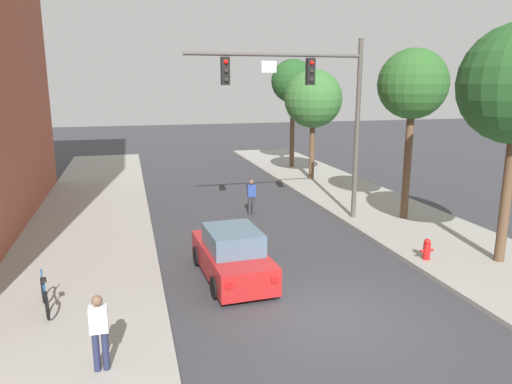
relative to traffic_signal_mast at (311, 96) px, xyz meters
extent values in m
plane|color=#38383D|center=(-2.51, -7.99, -5.38)|extent=(120.00, 120.00, 0.00)
cube|color=#99968E|center=(-9.01, -7.99, -5.30)|extent=(5.00, 60.00, 0.15)
cylinder|color=#514C47|center=(2.09, 0.01, -1.48)|extent=(0.20, 0.20, 7.50)
cylinder|color=#514C47|center=(-1.51, 0.01, 1.57)|extent=(7.20, 0.14, 0.14)
cube|color=black|center=(-0.07, 0.01, 0.95)|extent=(0.32, 0.28, 1.05)
sphere|color=red|center=(-0.07, -0.14, 1.28)|extent=(0.18, 0.18, 0.18)
sphere|color=#2D2823|center=(-0.07, -0.14, 0.95)|extent=(0.18, 0.18, 0.18)
sphere|color=#2D2823|center=(-0.07, -0.14, 0.62)|extent=(0.18, 0.18, 0.18)
cube|color=black|center=(-3.52, 0.01, 0.95)|extent=(0.32, 0.28, 1.05)
sphere|color=red|center=(-3.52, -0.14, 1.28)|extent=(0.18, 0.18, 0.18)
sphere|color=#2D2823|center=(-3.52, -0.14, 0.95)|extent=(0.18, 0.18, 0.18)
sphere|color=#2D2823|center=(-3.52, -0.14, 0.62)|extent=(0.18, 0.18, 0.18)
cube|color=white|center=(-1.80, -0.01, 1.12)|extent=(0.60, 0.03, 0.44)
cube|color=#B21E1E|center=(-4.37, -4.81, -4.82)|extent=(1.92, 4.28, 0.80)
cube|color=slate|center=(-4.36, -4.96, -4.10)|extent=(1.60, 2.08, 0.64)
cylinder|color=black|center=(-5.25, -3.55, -5.06)|extent=(0.25, 0.65, 0.64)
cylinder|color=black|center=(-3.63, -3.46, -5.06)|extent=(0.25, 0.65, 0.64)
cylinder|color=black|center=(-5.11, -6.15, -5.06)|extent=(0.25, 0.65, 0.64)
cylinder|color=black|center=(-3.50, -6.06, -5.06)|extent=(0.25, 0.65, 0.64)
cube|color=red|center=(-4.90, -6.96, -4.70)|extent=(0.20, 0.05, 0.14)
cube|color=red|center=(-3.62, -6.89, -4.70)|extent=(0.20, 0.05, 0.14)
cylinder|color=#232847|center=(-8.11, -9.17, -4.80)|extent=(0.14, 0.14, 0.85)
cylinder|color=#232847|center=(-7.93, -9.17, -4.80)|extent=(0.14, 0.14, 0.85)
cube|color=silver|center=(-8.02, -9.17, -4.10)|extent=(0.36, 0.22, 0.56)
sphere|color=brown|center=(-8.02, -9.17, -3.70)|extent=(0.22, 0.22, 0.22)
cylinder|color=#333338|center=(-2.09, 1.99, -4.95)|extent=(0.14, 0.14, 0.85)
cylinder|color=#333338|center=(-1.91, 1.99, -4.95)|extent=(0.14, 0.14, 0.85)
cube|color=#2D4799|center=(-2.00, 1.99, -4.25)|extent=(0.36, 0.22, 0.56)
sphere|color=brown|center=(-2.00, 1.99, -3.85)|extent=(0.22, 0.22, 0.22)
torus|color=black|center=(-9.66, -5.54, -4.87)|extent=(0.23, 0.71, 0.72)
torus|color=black|center=(-9.42, -6.56, -4.87)|extent=(0.23, 0.71, 0.72)
cylinder|color=#194C8C|center=(-9.54, -6.05, -4.65)|extent=(0.27, 0.93, 0.05)
cylinder|color=#194C8C|center=(-9.48, -6.30, -4.47)|extent=(0.04, 0.04, 0.35)
cylinder|color=#194C8C|center=(-9.64, -5.64, -4.45)|extent=(0.04, 0.04, 0.40)
cube|color=black|center=(-9.48, -6.30, -4.29)|extent=(0.17, 0.26, 0.06)
cylinder|color=red|center=(2.12, -5.36, -4.95)|extent=(0.24, 0.24, 0.55)
sphere|color=red|center=(2.12, -5.36, -4.62)|extent=(0.22, 0.22, 0.22)
cylinder|color=red|center=(1.94, -5.36, -4.92)|extent=(0.12, 0.09, 0.09)
cylinder|color=red|center=(2.30, -5.36, -4.92)|extent=(0.12, 0.09, 0.09)
cylinder|color=brown|center=(4.37, -6.08, -3.07)|extent=(0.32, 0.32, 4.32)
cylinder|color=brown|center=(4.18, -0.65, -2.92)|extent=(0.32, 0.32, 4.62)
sphere|color=#2D6028|center=(4.18, -0.65, 0.47)|extent=(2.88, 2.88, 2.88)
cylinder|color=brown|center=(3.48, 8.55, -3.46)|extent=(0.32, 0.32, 3.54)
sphere|color=#387033|center=(3.48, 8.55, -0.40)|extent=(3.43, 3.43, 3.43)
cylinder|color=brown|center=(3.80, 13.15, -2.85)|extent=(0.32, 0.32, 4.76)
sphere|color=#235123|center=(3.80, 13.15, 0.64)|extent=(2.96, 2.96, 2.96)
camera|label=1|loc=(-7.23, -18.42, 0.50)|focal=33.57mm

